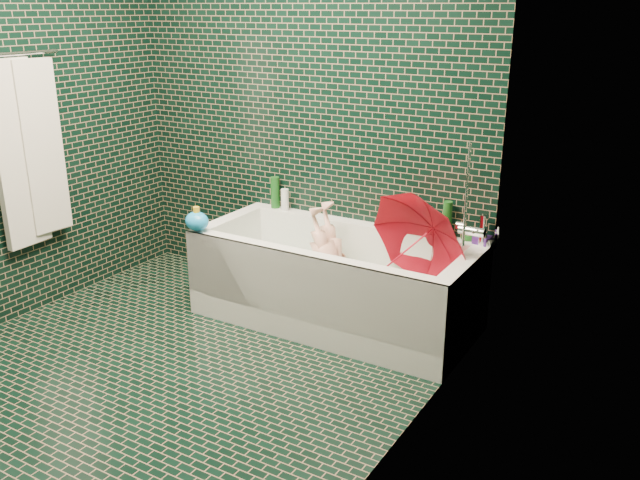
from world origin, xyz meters
The scene contains 20 objects.
floor centered at (0.00, 0.00, 0.00)m, with size 2.80×2.80×0.00m, color black.
wall_back centered at (0.00, 1.40, 1.25)m, with size 2.80×2.80×0.00m, color black.
wall_right centered at (1.30, 0.00, 1.25)m, with size 2.80×2.80×0.00m, color black.
bathtub centered at (0.45, 1.01, 0.21)m, with size 1.70×0.75×0.55m.
bath_mat centered at (0.45, 1.02, 0.16)m, with size 1.35×0.47×0.01m, color green.
water centered at (0.45, 1.02, 0.30)m, with size 1.48×0.53×0.00m, color silver.
towel_rail centered at (-1.25, 0.25, 1.60)m, with size 0.02×0.02×0.58m, color silver.
towel centered at (-1.24, 0.24, 1.03)m, with size 0.08×0.44×1.12m.
faucet centered at (1.26, 1.02, 0.77)m, with size 0.18×0.19×0.55m.
child centered at (0.40, 1.07, 0.31)m, with size 0.30×0.20×0.83m, color #E8A791.
umbrella centered at (0.90, 1.05, 0.54)m, with size 0.63×0.63×0.55m, color red.
soap_bottle_a centered at (1.25, 1.32, 0.55)m, with size 0.10×0.10×0.25m, color white.
soap_bottle_b centered at (1.23, 1.32, 0.55)m, with size 0.09×0.09×0.20m, color #391B68.
soap_bottle_c centered at (1.18, 1.36, 0.55)m, with size 0.13×0.13×0.17m, color #154C17.
bottle_right_tall centered at (1.02, 1.35, 0.66)m, with size 0.06×0.06×0.23m, color #154C17.
bottle_right_pump centered at (1.25, 1.34, 0.64)m, with size 0.05×0.05×0.18m, color silver.
bottle_left_tall centered at (-0.21, 1.36, 0.66)m, with size 0.06×0.06×0.21m, color #154C17.
bottle_left_short centered at (-0.12, 1.33, 0.62)m, with size 0.05×0.05×0.15m, color white.
rubber_duck centered at (0.99, 1.34, 0.60)m, with size 0.13×0.10×0.10m.
bath_toy centered at (-0.34, 0.69, 0.62)m, with size 0.17×0.15×0.15m.
Camera 1 is at (2.33, -2.32, 1.87)m, focal length 38.00 mm.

